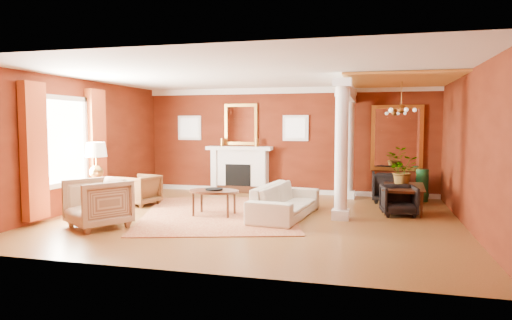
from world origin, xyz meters
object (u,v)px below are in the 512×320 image
(coffee_table, at_px, (214,192))
(dining_table, at_px, (405,191))
(armchair_stripe, at_px, (98,201))
(side_table, at_px, (96,166))
(armchair_leopard, at_px, (139,188))
(sofa, at_px, (285,195))

(coffee_table, distance_m, dining_table, 4.20)
(armchair_stripe, height_order, coffee_table, armchair_stripe)
(armchair_stripe, xyz_separation_m, side_table, (-0.77, 1.14, 0.53))
(armchair_leopard, xyz_separation_m, coffee_table, (2.13, -0.74, 0.10))
(coffee_table, relative_size, dining_table, 0.69)
(coffee_table, xyz_separation_m, side_table, (-2.48, -0.43, 0.54))
(sofa, height_order, armchair_leopard, sofa)
(armchair_stripe, relative_size, dining_table, 0.64)
(coffee_table, bearing_deg, armchair_leopard, 160.78)
(sofa, relative_size, armchair_leopard, 2.89)
(side_table, bearing_deg, armchair_leopard, 73.45)
(armchair_leopard, distance_m, side_table, 1.38)
(sofa, distance_m, side_table, 4.04)
(side_table, bearing_deg, coffee_table, 9.82)
(coffee_table, bearing_deg, armchair_stripe, -137.59)
(armchair_stripe, xyz_separation_m, dining_table, (5.61, 3.14, -0.07))
(armchair_leopard, bearing_deg, coffee_table, 84.63)
(coffee_table, relative_size, side_table, 0.70)
(armchair_leopard, distance_m, coffee_table, 2.26)
(dining_table, bearing_deg, side_table, 110.87)
(side_table, bearing_deg, sofa, 9.54)
(side_table, bearing_deg, dining_table, 17.45)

